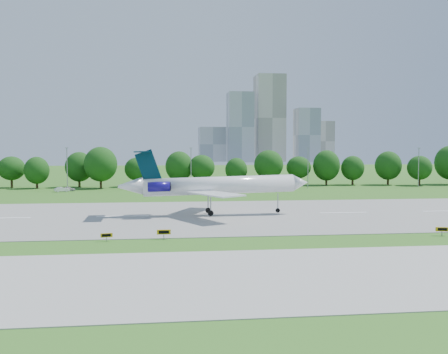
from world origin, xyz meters
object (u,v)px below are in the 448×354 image
Objects in this scene: airliner at (210,185)px; service_vehicle_a at (62,190)px; taxi_sign_left at (107,235)px; service_vehicle_b at (69,189)px.

airliner is 8.60× the size of service_vehicle_a.
service_vehicle_b reaches higher than taxi_sign_left.
airliner is 22.54× the size of taxi_sign_left.
airliner reaches higher than service_vehicle_a.
airliner reaches higher than service_vehicle_b.
service_vehicle_b is (1.34, 2.52, -0.04)m from service_vehicle_a.
taxi_sign_left is at bearing -174.61° from service_vehicle_b.
service_vehicle_b is (-34.71, 55.65, -4.82)m from airliner.
taxi_sign_left is 81.44m from service_vehicle_b.
service_vehicle_a is (-20.65, 76.60, -0.13)m from taxi_sign_left.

